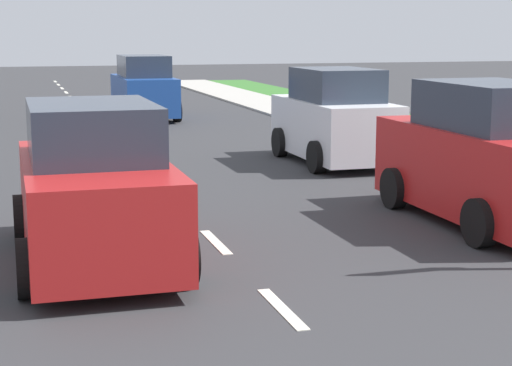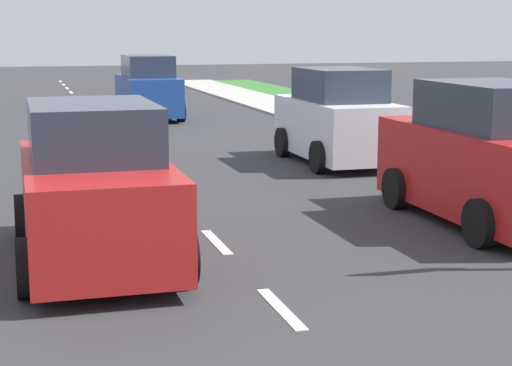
# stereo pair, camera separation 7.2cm
# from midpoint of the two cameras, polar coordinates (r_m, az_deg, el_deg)

# --- Properties ---
(ground_plane) EXTENTS (96.00, 96.00, 0.00)m
(ground_plane) POSITION_cam_midpoint_polar(r_m,az_deg,el_deg) (23.89, -9.38, 3.05)
(ground_plane) COLOR #333335
(lane_center_line) EXTENTS (0.14, 46.40, 0.01)m
(lane_center_line) POSITION_cam_midpoint_polar(r_m,az_deg,el_deg) (28.04, -10.38, 4.07)
(lane_center_line) COLOR silver
(lane_center_line) RESTS_ON ground
(car_oncoming_lead) EXTENTS (2.00, 4.19, 2.03)m
(car_oncoming_lead) POSITION_cam_midpoint_polar(r_m,az_deg,el_deg) (10.96, -10.55, -0.39)
(car_oncoming_lead) COLOR red
(car_oncoming_lead) RESTS_ON ground
(car_parked_far) EXTENTS (1.95, 3.96, 2.10)m
(car_parked_far) POSITION_cam_midpoint_polar(r_m,az_deg,el_deg) (18.96, 5.58, 4.25)
(car_parked_far) COLOR silver
(car_parked_far) RESTS_ON ground
(car_outgoing_far) EXTENTS (1.94, 4.26, 2.10)m
(car_outgoing_far) POSITION_cam_midpoint_polar(r_m,az_deg,el_deg) (28.75, -7.18, 6.25)
(car_outgoing_far) COLOR #1E4799
(car_outgoing_far) RESTS_ON ground
(car_parked_curbside) EXTENTS (2.02, 4.32, 2.16)m
(car_parked_curbside) POSITION_cam_midpoint_polar(r_m,az_deg,el_deg) (13.43, 15.55, 1.60)
(car_parked_curbside) COLOR red
(car_parked_curbside) RESTS_ON ground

